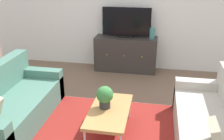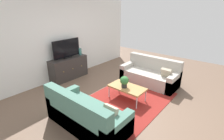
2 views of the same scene
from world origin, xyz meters
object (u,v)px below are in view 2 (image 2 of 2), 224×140
(potted_plant, at_px, (124,81))
(glass_vase, at_px, (80,51))
(flat_screen_tv, at_px, (67,49))
(couch_left_side, at_px, (85,116))
(tv_console, at_px, (69,68))
(couch_right_side, at_px, (151,75))
(coffee_table, at_px, (127,88))

(potted_plant, bearing_deg, glass_vase, 77.65)
(potted_plant, xyz_separation_m, flat_screen_tv, (-0.03, 2.37, 0.50))
(couch_left_side, bearing_deg, glass_vase, 50.83)
(potted_plant, relative_size, glass_vase, 1.33)
(couch_left_side, bearing_deg, tv_console, 59.66)
(couch_left_side, relative_size, flat_screen_tv, 1.77)
(couch_right_side, bearing_deg, glass_vase, 111.60)
(couch_left_side, xyz_separation_m, flat_screen_tv, (1.39, 2.39, 0.78))
(coffee_table, relative_size, glass_vase, 4.18)
(flat_screen_tv, bearing_deg, couch_right_side, -58.19)
(tv_console, bearing_deg, coffee_table, -87.58)
(couch_left_side, distance_m, coffee_table, 1.49)
(coffee_table, xyz_separation_m, flat_screen_tv, (-0.10, 2.42, 0.70))
(couch_left_side, xyz_separation_m, couch_right_side, (2.87, 0.00, 0.00))
(potted_plant, height_order, tv_console, tv_console)
(couch_left_side, xyz_separation_m, potted_plant, (1.42, 0.02, 0.28))
(couch_right_side, xyz_separation_m, coffee_table, (-1.38, -0.02, 0.08))
(couch_right_side, bearing_deg, tv_console, 122.02)
(coffee_table, distance_m, potted_plant, 0.22)
(couch_left_side, xyz_separation_m, glass_vase, (1.93, 2.37, 0.58))
(potted_plant, relative_size, tv_console, 0.23)
(couch_left_side, relative_size, tv_console, 1.36)
(couch_left_side, bearing_deg, couch_right_side, 0.00)
(couch_right_side, height_order, flat_screen_tv, flat_screen_tv)
(coffee_table, bearing_deg, flat_screen_tv, 92.40)
(couch_left_side, xyz_separation_m, coffee_table, (1.49, -0.02, 0.08))
(potted_plant, distance_m, tv_console, 2.36)
(tv_console, xyz_separation_m, glass_vase, (0.54, 0.00, 0.49))
(coffee_table, bearing_deg, tv_console, 92.42)
(couch_right_side, bearing_deg, potted_plant, 179.14)
(couch_right_side, distance_m, glass_vase, 2.62)
(coffee_table, height_order, flat_screen_tv, flat_screen_tv)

